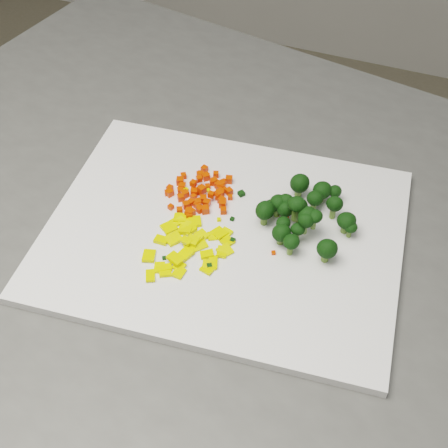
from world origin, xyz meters
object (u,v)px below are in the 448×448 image
(cutting_board, at_px, (224,233))
(broccoli_pile, at_px, (312,211))
(pepper_pile, at_px, (186,248))
(carrot_pile, at_px, (199,186))
(counter_block, at_px, (236,394))

(cutting_board, height_order, broccoli_pile, broccoli_pile)
(cutting_board, bearing_deg, pepper_pile, -119.46)
(carrot_pile, bearing_deg, pepper_pile, -76.33)
(cutting_board, xyz_separation_m, carrot_pile, (-0.05, 0.05, 0.02))
(counter_block, height_order, pepper_pile, pepper_pile)
(cutting_board, distance_m, broccoli_pile, 0.11)
(carrot_pile, bearing_deg, broccoli_pile, -1.82)
(counter_block, distance_m, pepper_pile, 0.48)
(counter_block, relative_size, broccoli_pile, 9.81)
(carrot_pile, relative_size, pepper_pile, 0.86)
(counter_block, height_order, cutting_board, cutting_board)
(counter_block, relative_size, cutting_board, 2.61)
(carrot_pile, xyz_separation_m, broccoli_pile, (0.15, -0.00, 0.01))
(cutting_board, height_order, pepper_pile, pepper_pile)
(counter_block, xyz_separation_m, pepper_pile, (-0.04, -0.08, 0.47))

